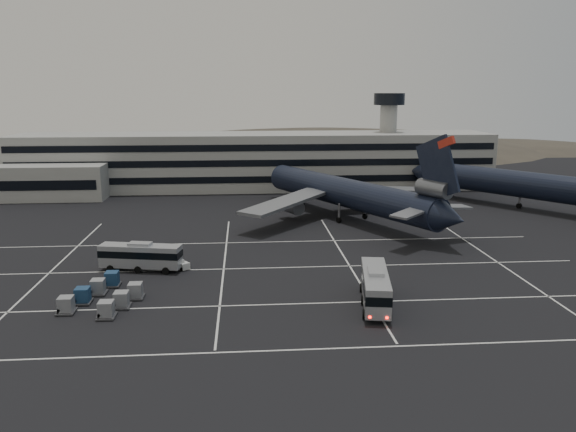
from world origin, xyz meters
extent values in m
plane|color=black|center=(0.00, 0.00, 0.00)|extent=(260.00, 260.00, 0.00)
cube|color=silver|center=(0.00, -22.00, 0.01)|extent=(90.00, 0.25, 0.01)
cube|color=silver|center=(0.00, -10.00, 0.01)|extent=(90.00, 0.25, 0.01)
cube|color=silver|center=(0.00, 4.00, 0.01)|extent=(90.00, 0.25, 0.01)
cube|color=silver|center=(0.00, 18.00, 0.01)|extent=(90.00, 0.25, 0.01)
cube|color=silver|center=(-30.00, 6.00, 0.01)|extent=(0.25, 55.00, 0.01)
cube|color=silver|center=(-6.00, 6.00, 0.01)|extent=(0.25, 55.00, 0.01)
cube|color=silver|center=(12.00, 6.00, 0.01)|extent=(0.25, 55.00, 0.01)
cube|color=silver|center=(34.00, 6.00, 0.01)|extent=(0.25, 55.00, 0.01)
cube|color=gray|center=(0.00, 72.00, 7.00)|extent=(120.00, 18.00, 14.00)
cube|color=black|center=(0.00, 62.95, 3.50)|extent=(118.00, 0.20, 1.60)
cube|color=black|center=(0.00, 62.95, 7.50)|extent=(118.00, 0.20, 1.60)
cube|color=black|center=(0.00, 62.95, 11.20)|extent=(118.00, 0.20, 1.60)
cube|color=gray|center=(-50.00, 60.00, 4.00)|extent=(30.00, 10.00, 8.00)
cylinder|color=gray|center=(35.00, 74.00, 11.00)|extent=(4.40, 4.40, 22.00)
cylinder|color=black|center=(35.00, 74.00, 22.50)|extent=(8.00, 8.00, 3.00)
ellipsoid|color=#38332B|center=(-60.00, 170.00, -10.50)|extent=(196.00, 140.00, 32.00)
ellipsoid|color=#38332B|center=(30.00, 170.00, -13.50)|extent=(252.00, 180.00, 44.00)
ellipsoid|color=#38332B|center=(110.00, 170.00, -9.00)|extent=(168.00, 120.00, 24.00)
cylinder|color=black|center=(16.86, 34.15, 5.20)|extent=(27.31, 45.08, 5.60)
cone|color=black|center=(4.66, 57.33, 5.20)|extent=(7.05, 6.59, 5.60)
cone|color=black|center=(29.21, 10.70, 5.20)|extent=(6.79, 6.77, 5.04)
cube|color=black|center=(27.58, 13.80, 12.60)|extent=(4.86, 8.62, 10.97)
cube|color=red|center=(28.27, 12.47, 16.80)|extent=(1.99, 3.12, 2.24)
cylinder|color=#595B60|center=(27.34, 14.24, 9.30)|extent=(5.18, 6.57, 2.70)
cube|color=slate|center=(23.39, 12.73, 5.80)|extent=(7.82, 7.26, 0.87)
cube|color=slate|center=(30.83, 16.64, 5.80)|extent=(8.09, 5.12, 0.87)
cube|color=slate|center=(4.87, 30.10, 4.40)|extent=(18.41, 20.35, 1.75)
cylinder|color=#595B60|center=(6.13, 34.15, 2.70)|extent=(4.95, 6.12, 2.70)
cube|color=slate|center=(26.99, 41.74, 4.40)|extent=(22.44, 7.68, 1.75)
cylinder|color=#595B60|center=(22.94, 43.00, 2.70)|extent=(4.95, 6.12, 2.70)
cylinder|color=slate|center=(9.71, 47.74, 2.20)|extent=(0.44, 0.44, 3.00)
cylinder|color=black|center=(9.71, 47.74, 0.55)|extent=(0.95, 1.21, 1.10)
cylinder|color=slate|center=(14.96, 30.89, 2.20)|extent=(0.44, 0.44, 3.00)
cylinder|color=black|center=(14.96, 30.89, 0.55)|extent=(0.95, 1.21, 1.10)
cylinder|color=slate|center=(20.63, 33.87, 2.20)|extent=(0.44, 0.44, 3.00)
cylinder|color=black|center=(20.63, 33.87, 0.55)|extent=(0.95, 1.21, 1.10)
cylinder|color=black|center=(55.69, 41.24, 5.20)|extent=(33.47, 41.63, 5.60)
cone|color=black|center=(39.86, 62.12, 5.20)|extent=(7.18, 6.97, 5.60)
cylinder|color=slate|center=(55.69, 41.24, 2.20)|extent=(0.44, 0.44, 3.00)
cylinder|color=black|center=(55.69, 41.24, 0.55)|extent=(1.06, 1.18, 1.10)
cube|color=#989A9F|center=(12.16, -11.02, 2.30)|extent=(4.85, 12.66, 3.37)
cube|color=black|center=(12.16, -11.02, 2.71)|extent=(4.92, 12.73, 1.07)
cube|color=#989A9F|center=(12.16, -11.02, 4.19)|extent=(2.34, 3.63, 0.39)
cylinder|color=black|center=(10.04, -15.04, 0.54)|extent=(0.54, 1.12, 1.08)
cylinder|color=black|center=(12.81, -15.52, 0.54)|extent=(0.54, 1.12, 1.08)
cylinder|color=black|center=(10.77, -10.78, 0.54)|extent=(0.54, 1.12, 1.08)
cylinder|color=black|center=(13.54, -11.25, 0.54)|extent=(0.54, 1.12, 1.08)
cylinder|color=black|center=(11.50, -6.52, 0.54)|extent=(0.54, 1.12, 1.08)
cylinder|color=black|center=(14.27, -6.99, 0.54)|extent=(0.54, 1.12, 1.08)
cube|color=#FF0C05|center=(10.23, -16.98, 1.01)|extent=(0.29, 0.14, 0.25)
cube|color=#FF0C05|center=(12.00, -17.28, 1.01)|extent=(0.29, 0.14, 0.25)
cube|color=#989A9F|center=(-17.48, 4.32, 2.12)|extent=(11.65, 4.81, 3.10)
cube|color=black|center=(-17.48, 4.32, 2.49)|extent=(11.72, 4.88, 0.98)
cube|color=#989A9F|center=(-17.48, 4.32, 3.85)|extent=(3.37, 2.24, 0.36)
cylinder|color=black|center=(-13.84, 2.26, 0.50)|extent=(1.04, 0.52, 0.99)
cylinder|color=black|center=(-13.33, 4.79, 0.50)|extent=(1.04, 0.52, 0.99)
cylinder|color=black|center=(-17.74, 3.06, 0.50)|extent=(1.04, 0.52, 0.99)
cylinder|color=black|center=(-17.22, 5.59, 0.50)|extent=(1.04, 0.52, 0.99)
cylinder|color=black|center=(-21.63, 3.85, 0.50)|extent=(1.04, 0.52, 0.99)
cylinder|color=black|center=(-21.12, 6.38, 0.50)|extent=(1.04, 0.52, 0.99)
cube|color=beige|center=(-20.66, 10.46, 0.60)|extent=(1.97, 2.69, 0.98)
cube|color=beige|center=(-20.82, 9.94, 1.26)|extent=(1.44, 1.30, 0.55)
cylinder|color=black|center=(-21.49, 9.80, 0.31)|extent=(0.41, 0.66, 0.61)
cylinder|color=black|center=(-20.34, 9.44, 0.31)|extent=(0.41, 0.66, 0.61)
cylinder|color=black|center=(-20.97, 11.47, 0.31)|extent=(0.41, 0.66, 0.61)
cylinder|color=black|center=(-19.82, 11.12, 0.31)|extent=(0.41, 0.66, 0.61)
cube|color=beige|center=(-11.85, 4.50, 0.57)|extent=(2.39, 2.56, 0.93)
cube|color=beige|center=(-11.52, 4.09, 1.19)|extent=(1.48, 1.44, 0.52)
cylinder|color=black|center=(-11.78, 3.50, 0.29)|extent=(0.54, 0.60, 0.58)
cylinder|color=black|center=(-10.88, 4.20, 0.29)|extent=(0.54, 0.60, 0.58)
cylinder|color=black|center=(-12.81, 4.80, 0.29)|extent=(0.54, 0.60, 0.58)
cylinder|color=black|center=(-11.91, 5.51, 0.29)|extent=(0.54, 0.60, 0.58)
cube|color=#2D2D30|center=(-23.22, -10.71, 0.17)|extent=(2.62, 2.80, 0.19)
cylinder|color=black|center=(-23.22, -10.71, 0.10)|extent=(0.10, 0.21, 0.21)
cube|color=gray|center=(-23.22, -10.71, 1.08)|extent=(2.05, 2.05, 1.65)
cube|color=#2D2D30|center=(-18.36, -12.46, 0.17)|extent=(2.62, 2.80, 0.19)
cylinder|color=black|center=(-18.36, -12.46, 0.10)|extent=(0.10, 0.21, 0.21)
cube|color=gray|center=(-18.36, -12.46, 1.08)|extent=(2.05, 2.05, 1.65)
cube|color=#2D2D30|center=(-22.16, -7.79, 0.17)|extent=(2.62, 2.80, 0.19)
cylinder|color=black|center=(-22.16, -7.79, 0.10)|extent=(0.10, 0.21, 0.21)
cube|color=navy|center=(-22.16, -7.79, 1.08)|extent=(2.05, 2.05, 1.65)
cube|color=#2D2D30|center=(-17.31, -9.55, 0.17)|extent=(2.62, 2.80, 0.19)
cylinder|color=black|center=(-17.31, -9.55, 0.10)|extent=(0.10, 0.21, 0.21)
cube|color=gray|center=(-17.31, -9.55, 1.08)|extent=(2.05, 2.05, 1.65)
cube|color=#2D2D30|center=(-21.11, -4.88, 0.17)|extent=(2.62, 2.80, 0.19)
cylinder|color=black|center=(-21.11, -4.88, 0.10)|extent=(0.10, 0.21, 0.21)
cube|color=gray|center=(-21.11, -4.88, 1.08)|extent=(2.05, 2.05, 1.65)
cube|color=#2D2D30|center=(-16.25, -6.63, 0.17)|extent=(2.62, 2.80, 0.19)
cylinder|color=black|center=(-16.25, -6.63, 0.10)|extent=(0.10, 0.21, 0.21)
cube|color=gray|center=(-16.25, -6.63, 1.08)|extent=(2.05, 2.05, 1.65)
cube|color=#2D2D30|center=(-20.06, -1.97, 0.17)|extent=(2.62, 2.80, 0.19)
cylinder|color=black|center=(-20.06, -1.97, 0.10)|extent=(0.10, 0.21, 0.21)
cube|color=navy|center=(-20.06, -1.97, 1.08)|extent=(2.05, 2.05, 1.65)
camera|label=1|loc=(-2.87, -72.07, 24.58)|focal=35.00mm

